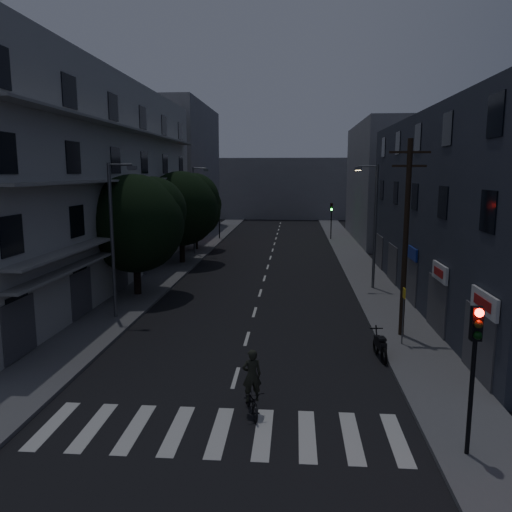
# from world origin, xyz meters

# --- Properties ---
(ground) EXTENTS (160.00, 160.00, 0.00)m
(ground) POSITION_xyz_m (0.00, 25.00, 0.00)
(ground) COLOR black
(ground) RESTS_ON ground
(sidewalk_left) EXTENTS (3.00, 90.00, 0.15)m
(sidewalk_left) POSITION_xyz_m (-7.50, 25.00, 0.07)
(sidewalk_left) COLOR #565659
(sidewalk_left) RESTS_ON ground
(sidewalk_right) EXTENTS (3.00, 90.00, 0.15)m
(sidewalk_right) POSITION_xyz_m (7.50, 25.00, 0.07)
(sidewalk_right) COLOR #565659
(sidewalk_right) RESTS_ON ground
(crosswalk) EXTENTS (10.90, 3.00, 0.01)m
(crosswalk) POSITION_xyz_m (-0.00, -2.00, 0.00)
(crosswalk) COLOR beige
(crosswalk) RESTS_ON ground
(lane_markings) EXTENTS (0.15, 60.50, 0.01)m
(lane_markings) POSITION_xyz_m (0.00, 31.25, 0.01)
(lane_markings) COLOR beige
(lane_markings) RESTS_ON ground
(building_left) EXTENTS (7.00, 36.00, 14.00)m
(building_left) POSITION_xyz_m (-11.98, 18.00, 6.99)
(building_left) COLOR #A5A5A1
(building_left) RESTS_ON ground
(building_right) EXTENTS (6.19, 28.00, 11.00)m
(building_right) POSITION_xyz_m (11.99, 14.00, 5.50)
(building_right) COLOR #2A2E38
(building_right) RESTS_ON ground
(building_far_left) EXTENTS (6.00, 20.00, 16.00)m
(building_far_left) POSITION_xyz_m (-12.00, 48.00, 8.00)
(building_far_left) COLOR slate
(building_far_left) RESTS_ON ground
(building_far_right) EXTENTS (6.00, 20.00, 13.00)m
(building_far_right) POSITION_xyz_m (12.00, 42.00, 6.50)
(building_far_right) COLOR slate
(building_far_right) RESTS_ON ground
(building_far_end) EXTENTS (24.00, 8.00, 10.00)m
(building_far_end) POSITION_xyz_m (0.00, 70.00, 5.00)
(building_far_end) COLOR slate
(building_far_end) RESTS_ON ground
(tree_near) EXTENTS (6.03, 6.03, 7.44)m
(tree_near) POSITION_xyz_m (-7.54, 14.16, 4.80)
(tree_near) COLOR black
(tree_near) RESTS_ON sidewalk_left
(tree_mid) EXTENTS (6.21, 6.21, 7.64)m
(tree_mid) POSITION_xyz_m (-7.24, 25.40, 4.93)
(tree_mid) COLOR black
(tree_mid) RESTS_ON sidewalk_left
(tree_far) EXTENTS (5.06, 5.06, 6.26)m
(tree_far) POSITION_xyz_m (-7.58, 32.86, 4.07)
(tree_far) COLOR black
(tree_far) RESTS_ON sidewalk_left
(traffic_signal_near) EXTENTS (0.28, 0.37, 4.10)m
(traffic_signal_near) POSITION_xyz_m (6.88, -2.91, 3.10)
(traffic_signal_near) COLOR black
(traffic_signal_near) RESTS_ON sidewalk_right
(traffic_signal_far_right) EXTENTS (0.28, 0.37, 4.10)m
(traffic_signal_far_right) POSITION_xyz_m (6.32, 41.41, 3.10)
(traffic_signal_far_right) COLOR black
(traffic_signal_far_right) RESTS_ON sidewalk_right
(traffic_signal_far_left) EXTENTS (0.28, 0.37, 4.10)m
(traffic_signal_far_left) POSITION_xyz_m (-6.48, 40.93, 3.10)
(traffic_signal_far_left) COLOR black
(traffic_signal_far_left) RESTS_ON sidewalk_left
(street_lamp_left_near) EXTENTS (1.51, 0.25, 8.00)m
(street_lamp_left_near) POSITION_xyz_m (-7.09, 9.09, 4.60)
(street_lamp_left_near) COLOR #53555A
(street_lamp_left_near) RESTS_ON sidewalk_left
(street_lamp_right) EXTENTS (1.51, 0.25, 8.00)m
(street_lamp_right) POSITION_xyz_m (7.25, 16.94, 4.60)
(street_lamp_right) COLOR #55585C
(street_lamp_right) RESTS_ON sidewalk_right
(street_lamp_left_far) EXTENTS (1.51, 0.25, 8.00)m
(street_lamp_left_far) POSITION_xyz_m (-7.05, 30.00, 4.60)
(street_lamp_left_far) COLOR slate
(street_lamp_left_far) RESTS_ON sidewalk_left
(utility_pole) EXTENTS (1.80, 0.24, 9.00)m
(utility_pole) POSITION_xyz_m (7.20, 7.23, 4.87)
(utility_pole) COLOR black
(utility_pole) RESTS_ON sidewalk_right
(bus_stop_sign) EXTENTS (0.06, 0.35, 2.52)m
(bus_stop_sign) POSITION_xyz_m (6.98, 5.95, 1.89)
(bus_stop_sign) COLOR #595B60
(bus_stop_sign) RESTS_ON sidewalk_right
(motorcycle) EXTENTS (0.56, 1.96, 1.25)m
(motorcycle) POSITION_xyz_m (5.77, 4.49, 0.50)
(motorcycle) COLOR black
(motorcycle) RESTS_ON ground
(cyclist) EXTENTS (1.07, 1.81, 2.16)m
(cyclist) POSITION_xyz_m (0.86, -0.79, 0.73)
(cyclist) COLOR black
(cyclist) RESTS_ON ground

